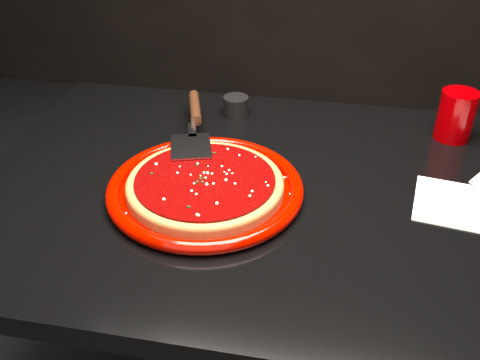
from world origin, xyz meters
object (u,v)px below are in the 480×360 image
plate (205,188)px  pizza_server (194,123)px  table (276,322)px  ramekin (236,106)px  cup (456,115)px

plate → pizza_server: bearing=110.5°
table → plate: (-0.14, -0.05, 0.39)m
plate → ramekin: 0.34m
plate → cup: size_ratio=3.36×
pizza_server → plate: bearing=-87.0°
pizza_server → cup: bearing=-4.4°
pizza_server → cup: (0.55, 0.13, 0.01)m
cup → pizza_server: bearing=-167.0°
table → plate: 0.42m
ramekin → pizza_server: bearing=-112.4°
table → plate: size_ratio=3.28×
cup → table: bearing=-142.2°
table → cup: cup is taller
cup → plate: bearing=-146.6°
pizza_server → ramekin: size_ratio=5.71×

